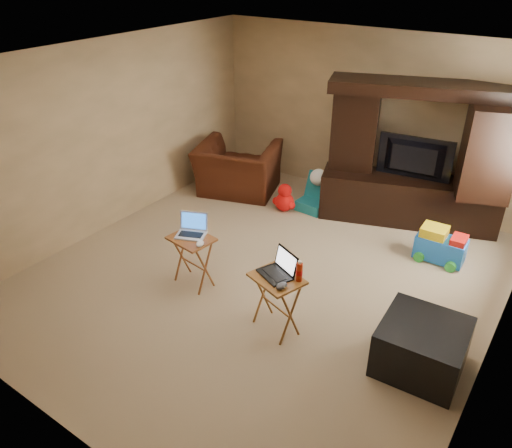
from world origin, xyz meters
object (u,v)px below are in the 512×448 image
Objects in this scene: water_bottle at (299,272)px; ottoman at (422,347)px; entertainment_center at (415,156)px; tray_table_right at (276,304)px; laptop_left at (190,227)px; tray_table_left at (193,261)px; laptop_right at (275,265)px; television at (413,160)px; child_rocker at (314,193)px; push_toy at (441,245)px; mouse_left at (200,244)px; mouse_right at (282,286)px; recliner at (238,169)px; plush_toy at (285,197)px.

ottoman is at bearing 11.14° from water_bottle.
entertainment_center is 3.77× the size of tray_table_right.
tray_table_left is at bearing -67.98° from laptop_left.
laptop_right is at bearing 2.77° from tray_table_left.
ottoman is at bearing 105.92° from television.
television is 1.48m from child_rocker.
laptop_left is (-2.24, -2.09, 0.51)m from push_toy.
water_bottle is at bearing -25.87° from laptop_left.
mouse_right reaches higher than mouse_left.
recliner is 1.96× the size of tray_table_left.
laptop_right is at bearing 77.13° from television.
ottoman is 3.80× the size of water_bottle.
ottoman is (0.40, -1.93, 0.01)m from push_toy.
mouse_left is (-0.99, 0.03, -0.12)m from laptop_right.
tray_table_left reaches higher than plush_toy.
tray_table_left is at bearing -175.80° from ottoman.
laptop_left is 2.58× the size of mouse_left.
recliner reaches higher than child_rocker.
mouse_right reaches higher than ottoman.
entertainment_center is 1.31m from push_toy.
water_bottle is (1.52, -2.21, 0.52)m from plush_toy.
entertainment_center is 3.22× the size of ottoman.
tray_table_right is (-0.99, -2.25, 0.09)m from push_toy.
laptop_left is (-2.64, -0.16, 0.50)m from ottoman.
mouse_right is at bearing -2.45° from tray_table_left.
laptop_left is (-0.03, 0.03, 0.43)m from tray_table_left.
entertainment_center is at bearing 24.83° from plush_toy.
television is at bearing 22.66° from child_rocker.
recliner is 1.31m from child_rocker.
plush_toy is 3.33× the size of mouse_right.
water_bottle is at bearing -111.86° from push_toy.
push_toy is 1.87× the size of laptop_left.
child_rocker is 2.00m from push_toy.
child_rocker is at bearing 115.58° from water_bottle.
plush_toy is at bearing 154.24° from recliner.
laptop_right reaches higher than tray_table_right.
television is 2.66m from recliner.
plush_toy is 1.34× the size of laptop_left.
recliner reaches higher than mouse_left.
ottoman reaches higher than plush_toy.
push_toy is 2.46m from tray_table_right.
laptop_left is (-0.26, -2.40, 0.47)m from child_rocker.
laptop_left is at bearing -176.50° from ottoman.
laptop_left is 1.64× the size of water_bottle.
tray_table_left reaches higher than child_rocker.
mouse_left reaches higher than ottoman.
ottoman is 2.32× the size of laptop_left.
ottoman is (1.13, -2.71, -0.75)m from entertainment_center.
entertainment_center is at bearing 87.55° from mouse_right.
push_toy is at bearing -5.03° from child_rocker.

